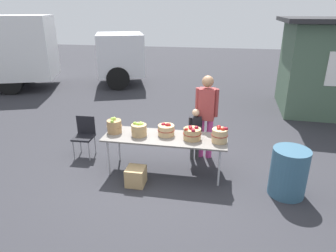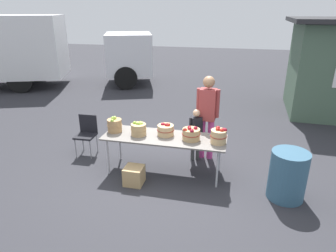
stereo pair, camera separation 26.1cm
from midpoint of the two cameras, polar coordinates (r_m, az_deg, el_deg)
The scene contains 13 objects.
ground_plane at distance 5.91m, azimuth 0.60°, elevation -8.75°, with size 40.00×40.00×0.00m, color #2D2D33.
market_table at distance 5.59m, azimuth 0.63°, elevation -2.45°, with size 2.30×0.76×0.75m.
apple_basket_green_0 at distance 5.83m, azimuth -8.92°, elevation 0.18°, with size 0.30×0.30×0.31m.
apple_basket_green_1 at distance 5.62m, azimuth -4.31°, elevation -0.56°, with size 0.30×0.30×0.26m.
apple_basket_red_0 at distance 5.60m, azimuth 0.88°, elevation -0.73°, with size 0.33×0.33×0.25m.
apple_basket_red_1 at distance 5.43m, azimuth 5.81°, elevation -1.50°, with size 0.34×0.34×0.26m.
apple_basket_red_2 at distance 5.37m, azimuth 11.05°, elevation -1.86°, with size 0.30×0.30×0.29m.
vendor_adult at distance 6.11m, azimuth 8.77°, elevation 2.74°, with size 0.47×0.25×1.76m.
child_customer at distance 6.12m, azimuth 6.57°, elevation -0.92°, with size 0.27×0.23×1.11m.
box_truck at distance 13.14m, azimuth -23.25°, elevation 13.37°, with size 7.97×4.69×2.75m.
folding_chair at distance 6.62m, azimuth -14.20°, elevation -1.07°, with size 0.41×0.41×0.86m.
trash_barrel at distance 5.41m, azimuth 23.21°, elevation -8.67°, with size 0.60×0.60×0.84m, color #335972.
produce_crate at distance 5.49m, azimuth -5.13°, elevation -9.40°, with size 0.33×0.33×0.33m, color tan.
Camera 2 is at (1.24, -4.95, 2.98)m, focal length 31.90 mm.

